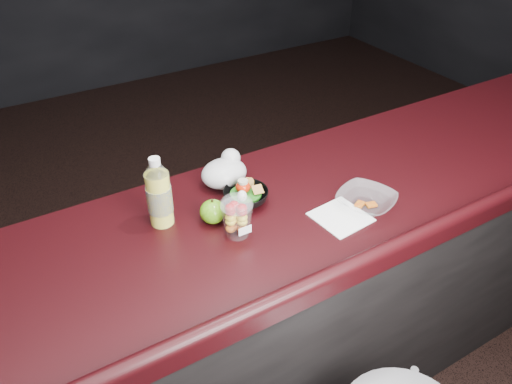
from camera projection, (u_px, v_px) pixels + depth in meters
counter at (270, 314)px, 1.93m from camera, size 4.06×0.71×1.02m
lemonade_bottle at (159, 197)px, 1.53m from camera, size 0.08×0.08×0.24m
fruit_cup at (237, 215)px, 1.50m from camera, size 0.10×0.10×0.14m
green_apple at (213, 212)px, 1.57m from camera, size 0.08×0.08×0.09m
plastic_bag at (225, 171)px, 1.73m from camera, size 0.16×0.13×0.12m
snack_bowl at (245, 195)px, 1.66m from camera, size 0.20×0.20×0.08m
takeout_bowl at (366, 201)px, 1.64m from camera, size 0.24×0.24×0.05m
paper_napkin at (341, 217)px, 1.61m from camera, size 0.17×0.17×0.00m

